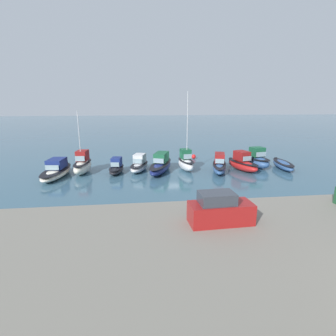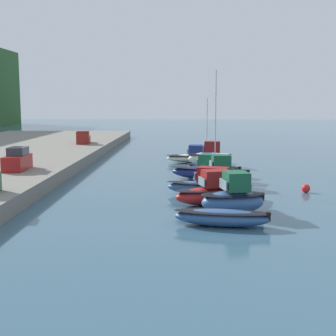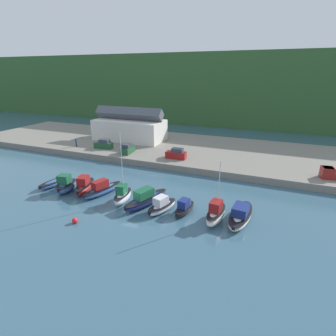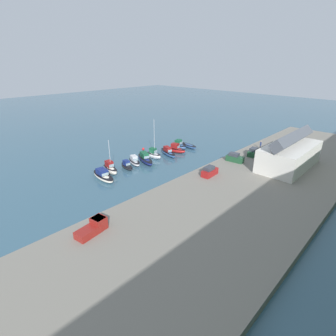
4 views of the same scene
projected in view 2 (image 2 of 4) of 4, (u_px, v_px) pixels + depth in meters
ground_plane at (225, 183)px, 44.91m from camera, size 320.00×320.00×0.00m
moored_boat_0 at (222, 217)px, 29.21m from camera, size 2.74×6.31×1.07m
moored_boat_1 at (233, 198)px, 32.44m from camera, size 3.27×4.90×2.92m
moored_boat_2 at (213, 192)px, 35.18m from camera, size 3.59×6.21×2.64m
moored_boat_3 at (209, 186)px, 38.46m from camera, size 3.80×7.43×2.42m
moored_boat_4 at (219, 175)px, 42.77m from camera, size 2.28×4.90×10.54m
moored_boat_5 at (211, 171)px, 46.29m from camera, size 4.71×8.38×2.58m
moored_boat_6 at (217, 168)px, 49.12m from camera, size 3.41×5.61×2.31m
moored_boat_7 at (208, 165)px, 52.15m from camera, size 2.38×4.77×2.07m
moored_boat_8 at (210, 157)px, 56.47m from camera, size 2.37×5.55×8.14m
moored_boat_9 at (197, 156)px, 59.45m from camera, size 3.26×8.03×2.25m
parked_car_0 at (17, 160)px, 44.46m from camera, size 4.28×2.00×2.16m
pickup_truck_0 at (83, 138)px, 72.44m from camera, size 4.96×2.63×1.90m
mooring_buoy_0 at (306, 188)px, 40.00m from camera, size 0.73×0.73×0.73m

